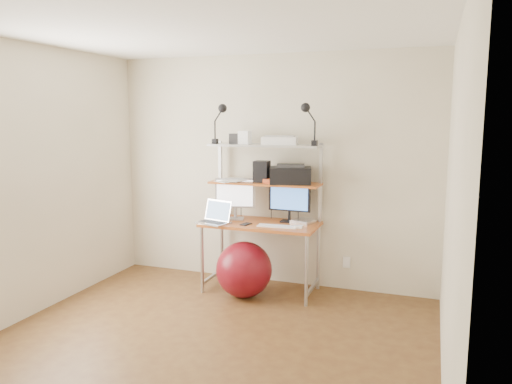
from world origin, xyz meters
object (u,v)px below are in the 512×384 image
(monitor_black, at_px, (289,201))
(printer, at_px, (291,175))
(laptop, at_px, (216,218))
(exercise_ball, at_px, (244,269))
(monitor_silver, at_px, (235,196))

(monitor_black, relative_size, printer, 0.95)
(laptop, height_order, exercise_ball, laptop)
(laptop, bearing_deg, exercise_ball, 5.77)
(monitor_silver, relative_size, printer, 1.00)
(laptop, bearing_deg, monitor_silver, 80.49)
(monitor_silver, xyz_separation_m, printer, (0.61, 0.03, 0.25))
(monitor_black, distance_m, printer, 0.28)
(monitor_silver, bearing_deg, printer, -14.84)
(printer, relative_size, exercise_ball, 0.83)
(monitor_black, relative_size, laptop, 1.15)
(laptop, distance_m, exercise_ball, 0.61)
(monitor_black, xyz_separation_m, exercise_ball, (-0.37, -0.37, -0.68))
(printer, bearing_deg, laptop, -173.60)
(monitor_silver, bearing_deg, monitor_black, -12.22)
(monitor_silver, xyz_separation_m, exercise_ball, (0.22, -0.32, -0.71))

